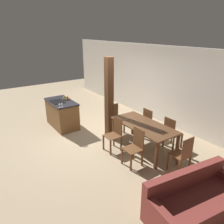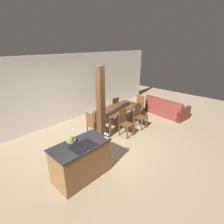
% 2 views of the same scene
% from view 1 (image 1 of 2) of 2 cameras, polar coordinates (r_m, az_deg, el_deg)
% --- Properties ---
extents(ground_plane, '(16.00, 16.00, 0.00)m').
position_cam_1_polar(ground_plane, '(7.06, -4.14, -6.14)').
color(ground_plane, '#9E896B').
extents(wall_back, '(11.20, 0.08, 2.70)m').
position_cam_1_polar(wall_back, '(8.14, 11.64, 7.28)').
color(wall_back, silver).
rests_on(wall_back, ground_plane).
extents(kitchen_island, '(1.37, 0.73, 0.93)m').
position_cam_1_polar(kitchen_island, '(7.73, -12.92, -0.44)').
color(kitchen_island, brown).
rests_on(kitchen_island, ground_plane).
extents(fruit_bowl, '(0.22, 0.22, 0.12)m').
position_cam_1_polar(fruit_bowl, '(7.71, -11.91, 3.60)').
color(fruit_bowl, '#99704C').
rests_on(fruit_bowl, kitchen_island).
extents(wine_glass_near, '(0.06, 0.06, 0.15)m').
position_cam_1_polar(wine_glass_near, '(6.90, -13.61, 2.06)').
color(wine_glass_near, silver).
rests_on(wine_glass_near, kitchen_island).
extents(wine_glass_middle, '(0.06, 0.06, 0.15)m').
position_cam_1_polar(wine_glass_middle, '(6.92, -13.00, 2.18)').
color(wine_glass_middle, silver).
rests_on(wine_glass_middle, kitchen_island).
extents(dining_table, '(1.91, 0.89, 0.76)m').
position_cam_1_polar(dining_table, '(6.06, 8.21, -4.06)').
color(dining_table, '#51331E').
rests_on(dining_table, ground_plane).
extents(dining_chair_near_left, '(0.40, 0.40, 0.94)m').
position_cam_1_polar(dining_chair_near_left, '(6.05, 0.67, -5.67)').
color(dining_chair_near_left, brown).
rests_on(dining_chair_near_left, ground_plane).
extents(dining_chair_near_right, '(0.40, 0.40, 0.94)m').
position_cam_1_polar(dining_chair_near_right, '(5.45, 5.97, -8.94)').
color(dining_chair_near_right, brown).
rests_on(dining_chair_near_right, ground_plane).
extents(dining_chair_far_left, '(0.40, 0.40, 0.94)m').
position_cam_1_polar(dining_chair_far_left, '(6.84, 9.84, -2.75)').
color(dining_chair_far_left, brown).
rests_on(dining_chair_far_left, ground_plane).
extents(dining_chair_far_right, '(0.40, 0.40, 0.94)m').
position_cam_1_polar(dining_chair_far_right, '(6.32, 15.28, -5.25)').
color(dining_chair_far_right, brown).
rests_on(dining_chair_far_right, ground_plane).
extents(dining_chair_head_end, '(0.40, 0.40, 0.94)m').
position_cam_1_polar(dining_chair_head_end, '(7.07, 0.85, -1.63)').
color(dining_chair_head_end, brown).
rests_on(dining_chair_head_end, ground_plane).
extents(dining_chair_foot_end, '(0.40, 0.40, 0.94)m').
position_cam_1_polar(dining_chair_foot_end, '(5.37, 17.92, -10.47)').
color(dining_chair_foot_end, brown).
rests_on(dining_chair_foot_end, ground_plane).
extents(couch, '(1.06, 1.95, 0.80)m').
position_cam_1_polar(couch, '(4.48, 21.00, -21.32)').
color(couch, maroon).
rests_on(couch, ground_plane).
extents(timber_post, '(0.21, 0.21, 2.47)m').
position_cam_1_polar(timber_post, '(6.58, -0.77, 3.49)').
color(timber_post, '#4C2D19').
rests_on(timber_post, ground_plane).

